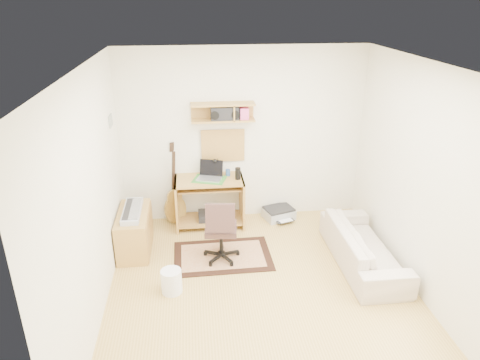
{
  "coord_description": "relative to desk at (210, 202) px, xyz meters",
  "views": [
    {
      "loc": [
        -0.74,
        -4.23,
        3.25
      ],
      "look_at": [
        -0.15,
        1.05,
        1.0
      ],
      "focal_mm": 33.15,
      "sensor_mm": 36.0,
      "label": 1
    }
  ],
  "objects": [
    {
      "name": "pencil_cup",
      "position": [
        0.29,
        0.1,
        0.42
      ],
      "size": [
        0.07,
        0.07,
        0.1
      ],
      "primitive_type": "cylinder",
      "color": "#325898",
      "rests_on": "desk"
    },
    {
      "name": "back_wall",
      "position": [
        0.53,
        0.28,
        0.93
      ],
      "size": [
        3.6,
        0.01,
        2.6
      ],
      "primitive_type": "cube",
      "color": "white",
      "rests_on": "ground"
    },
    {
      "name": "cabinet",
      "position": [
        -1.05,
        -0.58,
        -0.1
      ],
      "size": [
        0.4,
        0.9,
        0.55
      ],
      "primitive_type": "cube",
      "color": "#BB8C42",
      "rests_on": "floor"
    },
    {
      "name": "desk",
      "position": [
        0.0,
        0.0,
        0.0
      ],
      "size": [
        1.0,
        0.55,
        0.75
      ],
      "primitive_type": null,
      "color": "#BB8C42",
      "rests_on": "floor"
    },
    {
      "name": "laptop",
      "position": [
        0.01,
        -0.02,
        0.51
      ],
      "size": [
        0.43,
        0.43,
        0.26
      ],
      "primitive_type": null,
      "rotation": [
        0.0,
        0.0,
        -0.31
      ],
      "color": "silver",
      "rests_on": "desk"
    },
    {
      "name": "right_wall",
      "position": [
        2.33,
        -1.73,
        0.93
      ],
      "size": [
        0.01,
        4.0,
        2.6
      ],
      "primitive_type": "cube",
      "color": "white",
      "rests_on": "ground"
    },
    {
      "name": "ceiling",
      "position": [
        0.53,
        -1.73,
        2.23
      ],
      "size": [
        3.6,
        4.0,
        0.01
      ],
      "primitive_type": "cube",
      "color": "white",
      "rests_on": "ground"
    },
    {
      "name": "waste_basket",
      "position": [
        -0.53,
        -1.6,
        -0.23
      ],
      "size": [
        0.25,
        0.25,
        0.29
      ],
      "primitive_type": "cylinder",
      "rotation": [
        0.0,
        0.0,
        0.02
      ],
      "color": "white",
      "rests_on": "floor"
    },
    {
      "name": "music_keyboard",
      "position": [
        -1.05,
        -0.58,
        0.21
      ],
      "size": [
        0.23,
        0.72,
        0.06
      ],
      "primitive_type": "cube",
      "color": "#B2B5BA",
      "rests_on": "cabinet"
    },
    {
      "name": "printer",
      "position": [
        1.07,
        0.09,
        -0.29
      ],
      "size": [
        0.53,
        0.46,
        0.17
      ],
      "primitive_type": "cube",
      "rotation": [
        0.0,
        0.0,
        0.32
      ],
      "color": "#A5A8AA",
      "rests_on": "floor"
    },
    {
      "name": "left_wall",
      "position": [
        -1.28,
        -1.73,
        0.93
      ],
      "size": [
        0.01,
        4.0,
        2.6
      ],
      "primitive_type": "cube",
      "color": "white",
      "rests_on": "ground"
    },
    {
      "name": "boombox",
      "position": [
        0.25,
        0.15,
        1.3
      ],
      "size": [
        0.39,
        0.18,
        0.2
      ],
      "primitive_type": "cube",
      "color": "black",
      "rests_on": "wall_shelf"
    },
    {
      "name": "task_chair",
      "position": [
        0.1,
        -0.96,
        0.08
      ],
      "size": [
        0.5,
        0.5,
        0.9
      ],
      "primitive_type": null,
      "rotation": [
        0.0,
        0.0,
        -0.1
      ],
      "color": "#3D2824",
      "rests_on": "floor"
    },
    {
      "name": "sofa",
      "position": [
        1.91,
        -1.26,
        -0.04
      ],
      "size": [
        0.5,
        1.7,
        0.66
      ],
      "primitive_type": "imported",
      "rotation": [
        0.0,
        0.0,
        1.57
      ],
      "color": "#C5B39C",
      "rests_on": "floor"
    },
    {
      "name": "guitar",
      "position": [
        -0.52,
        0.13,
        0.25
      ],
      "size": [
        0.39,
        0.32,
        1.25
      ],
      "primitive_type": null,
      "rotation": [
        0.0,
        0.0,
        0.38
      ],
      "color": "#B68A38",
      "rests_on": "floor"
    },
    {
      "name": "rug",
      "position": [
        0.12,
        -0.91,
        -0.37
      ],
      "size": [
        1.3,
        0.88,
        0.02
      ],
      "primitive_type": "cube",
      "rotation": [
        0.0,
        0.0,
        0.02
      ],
      "color": "beige",
      "rests_on": "floor"
    },
    {
      "name": "cork_board",
      "position": [
        0.23,
        0.25,
        0.79
      ],
      "size": [
        0.64,
        0.03,
        0.49
      ],
      "primitive_type": "cube",
      "color": "#A17250",
      "rests_on": "back_wall"
    },
    {
      "name": "speaker",
      "position": [
        0.42,
        -0.05,
        0.46
      ],
      "size": [
        0.08,
        0.08,
        0.17
      ],
      "primitive_type": "cylinder",
      "color": "black",
      "rests_on": "desk"
    },
    {
      "name": "floor",
      "position": [
        0.53,
        -1.73,
        -0.38
      ],
      "size": [
        3.6,
        4.0,
        0.01
      ],
      "primitive_type": "cube",
      "color": "tan",
      "rests_on": "ground"
    },
    {
      "name": "desk_lamp",
      "position": [
        0.14,
        0.14,
        0.51
      ],
      "size": [
        0.09,
        0.09,
        0.27
      ],
      "primitive_type": null,
      "color": "black",
      "rests_on": "desk"
    },
    {
      "name": "wall_shelf",
      "position": [
        0.23,
        0.15,
        1.32
      ],
      "size": [
        0.9,
        0.25,
        0.26
      ],
      "primitive_type": "cube",
      "color": "#BB8C42",
      "rests_on": "back_wall"
    },
    {
      "name": "wall_photo",
      "position": [
        -1.26,
        -0.23,
        1.34
      ],
      "size": [
        0.02,
        0.2,
        0.15
      ],
      "primitive_type": "cube",
      "color": "#4C8CBF",
      "rests_on": "left_wall"
    }
  ]
}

